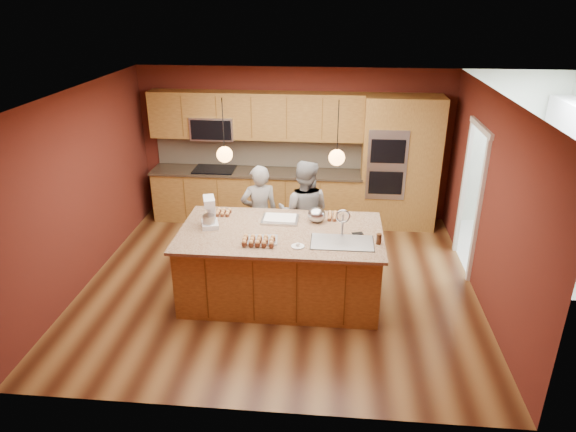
# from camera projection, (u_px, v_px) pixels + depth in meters

# --- Properties ---
(floor) EXTENTS (5.50, 5.50, 0.00)m
(floor) POSITION_uv_depth(u_px,v_px,m) (280.00, 282.00, 7.42)
(floor) COLOR #3F1E0F
(floor) RESTS_ON ground
(ceiling) EXTENTS (5.50, 5.50, 0.00)m
(ceiling) POSITION_uv_depth(u_px,v_px,m) (278.00, 93.00, 6.34)
(ceiling) COLOR white
(ceiling) RESTS_ON ground
(wall_back) EXTENTS (5.50, 0.00, 5.50)m
(wall_back) POSITION_uv_depth(u_px,v_px,m) (294.00, 145.00, 9.16)
(wall_back) COLOR #551D16
(wall_back) RESTS_ON ground
(wall_front) EXTENTS (5.50, 0.00, 5.50)m
(wall_front) POSITION_uv_depth(u_px,v_px,m) (249.00, 296.00, 4.60)
(wall_front) COLOR #551D16
(wall_front) RESTS_ON ground
(wall_left) EXTENTS (0.00, 5.00, 5.00)m
(wall_left) POSITION_uv_depth(u_px,v_px,m) (82.00, 188.00, 7.11)
(wall_left) COLOR #551D16
(wall_left) RESTS_ON ground
(wall_right) EXTENTS (0.00, 5.00, 5.00)m
(wall_right) POSITION_uv_depth(u_px,v_px,m) (490.00, 202.00, 6.65)
(wall_right) COLOR #551D16
(wall_right) RESTS_ON ground
(cabinet_run) EXTENTS (3.74, 0.64, 2.30)m
(cabinet_run) POSITION_uv_depth(u_px,v_px,m) (255.00, 167.00, 9.13)
(cabinet_run) COLOR brown
(cabinet_run) RESTS_ON floor
(oven_column) EXTENTS (1.30, 0.62, 2.30)m
(oven_column) POSITION_uv_depth(u_px,v_px,m) (400.00, 163.00, 8.80)
(oven_column) COLOR brown
(oven_column) RESTS_ON floor
(doorway_trim) EXTENTS (0.08, 1.11, 2.20)m
(doorway_trim) POSITION_uv_depth(u_px,v_px,m) (470.00, 201.00, 7.50)
(doorway_trim) COLOR white
(doorway_trim) RESTS_ON wall_right
(pendant_left) EXTENTS (0.20, 0.20, 0.80)m
(pendant_left) POSITION_uv_depth(u_px,v_px,m) (225.00, 154.00, 6.36)
(pendant_left) COLOR black
(pendant_left) RESTS_ON ceiling
(pendant_right) EXTENTS (0.20, 0.20, 0.80)m
(pendant_right) POSITION_uv_depth(u_px,v_px,m) (337.00, 157.00, 6.24)
(pendant_right) COLOR black
(pendant_right) RESTS_ON ceiling
(island) EXTENTS (2.66, 1.49, 1.36)m
(island) POSITION_uv_depth(u_px,v_px,m) (282.00, 263.00, 6.90)
(island) COLOR brown
(island) RESTS_ON floor
(person_left) EXTENTS (0.64, 0.51, 1.54)m
(person_left) POSITION_uv_depth(u_px,v_px,m) (260.00, 214.00, 7.74)
(person_left) COLOR black
(person_left) RESTS_ON floor
(person_right) EXTENTS (0.85, 0.69, 1.64)m
(person_right) POSITION_uv_depth(u_px,v_px,m) (304.00, 213.00, 7.66)
(person_right) COLOR gray
(person_right) RESTS_ON floor
(stand_mixer) EXTENTS (0.28, 0.34, 0.41)m
(stand_mixer) POSITION_uv_depth(u_px,v_px,m) (210.00, 214.00, 6.79)
(stand_mixer) COLOR silver
(stand_mixer) RESTS_ON island
(sheet_cake) EXTENTS (0.50, 0.37, 0.05)m
(sheet_cake) POSITION_uv_depth(u_px,v_px,m) (280.00, 219.00, 7.01)
(sheet_cake) COLOR silver
(sheet_cake) RESTS_ON island
(cooling_rack) EXTENTS (0.42, 0.32, 0.02)m
(cooling_rack) POSITION_uv_depth(u_px,v_px,m) (262.00, 240.00, 6.44)
(cooling_rack) COLOR #B7BABF
(cooling_rack) RESTS_ON island
(mixing_bowl) EXTENTS (0.24, 0.24, 0.21)m
(mixing_bowl) POSITION_uv_depth(u_px,v_px,m) (316.00, 215.00, 6.95)
(mixing_bowl) COLOR #A9ABAF
(mixing_bowl) RESTS_ON island
(plate) EXTENTS (0.16, 0.16, 0.01)m
(plate) POSITION_uv_depth(u_px,v_px,m) (298.00, 246.00, 6.29)
(plate) COLOR white
(plate) RESTS_ON island
(tumbler) EXTENTS (0.07, 0.07, 0.13)m
(tumbler) POSITION_uv_depth(u_px,v_px,m) (379.00, 239.00, 6.34)
(tumbler) COLOR #381F10
(tumbler) RESTS_ON island
(phone) EXTENTS (0.16, 0.12, 0.01)m
(phone) POSITION_uv_depth(u_px,v_px,m) (358.00, 233.00, 6.63)
(phone) COLOR black
(phone) RESTS_ON island
(cupcakes_left) EXTENTS (0.22, 0.22, 0.07)m
(cupcakes_left) POSITION_uv_depth(u_px,v_px,m) (223.00, 212.00, 7.20)
(cupcakes_left) COLOR tan
(cupcakes_left) RESTS_ON island
(cupcakes_rack) EXTENTS (0.42, 0.25, 0.07)m
(cupcakes_rack) POSITION_uv_depth(u_px,v_px,m) (258.00, 240.00, 6.33)
(cupcakes_rack) COLOR tan
(cupcakes_rack) RESTS_ON island
(cupcakes_right) EXTENTS (0.14, 0.28, 0.06)m
(cupcakes_right) POSITION_uv_depth(u_px,v_px,m) (332.00, 216.00, 7.09)
(cupcakes_right) COLOR tan
(cupcakes_right) RESTS_ON island
(washer) EXTENTS (0.68, 0.70, 1.04)m
(washer) POSITION_uv_depth(u_px,v_px,m) (566.00, 236.00, 7.64)
(washer) COLOR silver
(washer) RESTS_ON floor
(dryer) EXTENTS (0.85, 0.87, 1.11)m
(dryer) POSITION_uv_depth(u_px,v_px,m) (549.00, 217.00, 8.19)
(dryer) COLOR silver
(dryer) RESTS_ON floor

